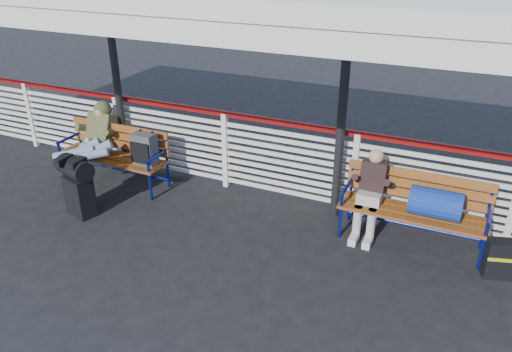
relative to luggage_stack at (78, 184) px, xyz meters
The scene contains 8 objects.
ground 1.56m from the luggage_stack, 10.98° to the right, with size 60.00×60.00×0.00m, color black.
fence 2.19m from the luggage_stack, 47.97° to the left, with size 12.08×0.08×1.24m.
luggage_stack is the anchor object (origin of this frame).
bench_left 1.04m from the luggage_stack, 88.85° to the left, with size 1.80×0.56×0.95m.
bench_right 4.62m from the luggage_stack, 14.89° to the left, with size 1.80×0.56×0.92m.
traveler_man 0.81m from the luggage_stack, 116.70° to the left, with size 0.93×1.63×0.77m.
companion_person 3.96m from the luggage_stack, 17.40° to the left, with size 0.32×0.66×1.15m.
suitcase_side 5.45m from the luggage_stack, ahead, with size 0.38×0.29×0.47m.
Camera 1 is at (3.33, -4.28, 3.59)m, focal length 35.00 mm.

